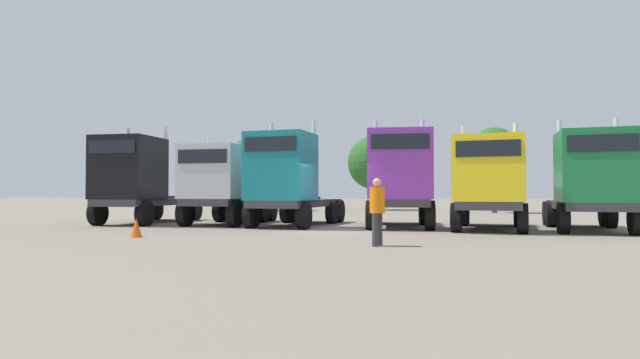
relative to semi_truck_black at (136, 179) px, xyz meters
The scene contains 12 objects.
ground 9.81m from the semi_truck_black, 12.70° to the right, with size 200.00×200.00×0.00m, color gray.
semi_truck_black is the anchor object (origin of this frame).
semi_truck_silver 3.98m from the semi_truck_black, ahead, with size 2.72×5.92×3.98m.
semi_truck_teal 7.10m from the semi_truck_black, ahead, with size 3.18×6.40×4.38m.
semi_truck_purple 11.63m from the semi_truck_black, ahead, with size 2.91×5.97×4.40m.
semi_truck_yellow 14.98m from the semi_truck_black, ahead, with size 3.29×6.33×4.03m.
semi_truck_green 18.49m from the semi_truck_black, ahead, with size 3.16×6.29×4.15m.
visitor_in_hivis 13.52m from the semi_truck_black, 32.30° to the right, with size 0.51×0.51×1.80m.
traffic_cone_near 7.30m from the semi_truck_black, 58.74° to the right, with size 0.36×0.36×0.59m, color #F2590C.
oak_far_left 18.16m from the semi_truck_black, 91.35° to the left, with size 4.14×4.14×6.01m.
oak_far_centre 22.27m from the semi_truck_black, 67.26° to the left, with size 4.30×4.30×5.94m.
oak_far_right 23.78m from the semi_truck_black, 43.41° to the left, with size 3.23×3.23×5.88m.
Camera 1 is at (3.34, -18.94, 1.43)m, focal length 29.27 mm.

